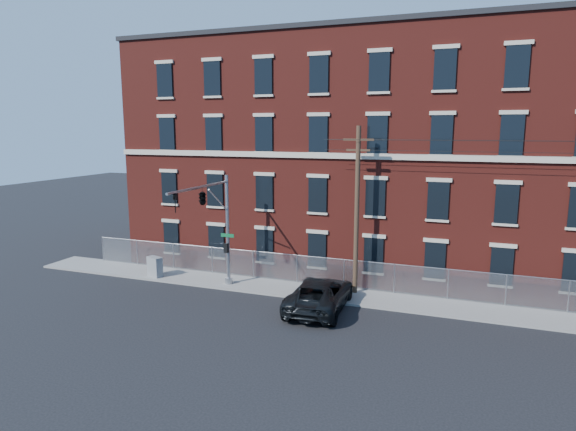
# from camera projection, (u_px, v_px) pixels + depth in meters

# --- Properties ---
(ground) EXTENTS (140.00, 140.00, 0.00)m
(ground) POSITION_uv_depth(u_px,v_px,m) (293.00, 323.00, 25.55)
(ground) COLOR black
(ground) RESTS_ON ground
(sidewalk) EXTENTS (65.00, 3.00, 0.12)m
(sidewalk) POSITION_uv_depth(u_px,v_px,m) (538.00, 318.00, 26.07)
(sidewalk) COLOR gray
(sidewalk) RESTS_ON ground
(mill_building) EXTENTS (55.30, 14.32, 16.30)m
(mill_building) POSITION_uv_depth(u_px,v_px,m) (532.00, 156.00, 32.93)
(mill_building) COLOR maroon
(mill_building) RESTS_ON ground
(chain_link_fence) EXTENTS (59.06, 0.06, 1.85)m
(chain_link_fence) POSITION_uv_depth(u_px,v_px,m) (537.00, 293.00, 27.10)
(chain_link_fence) COLOR #A5A8AD
(chain_link_fence) RESTS_ON ground
(traffic_signal_mast) EXTENTS (0.90, 6.75, 7.00)m
(traffic_signal_mast) POSITION_uv_depth(u_px,v_px,m) (209.00, 208.00, 28.68)
(traffic_signal_mast) COLOR #9EA0A5
(traffic_signal_mast) RESTS_ON ground
(utility_pole_near) EXTENTS (1.80, 0.28, 10.00)m
(utility_pole_near) POSITION_uv_depth(u_px,v_px,m) (357.00, 208.00, 29.12)
(utility_pole_near) COLOR #443122
(utility_pole_near) RESTS_ON ground
(pickup_truck) EXTENTS (3.13, 6.37, 1.74)m
(pickup_truck) POSITION_uv_depth(u_px,v_px,m) (320.00, 294.00, 27.43)
(pickup_truck) COLOR black
(pickup_truck) RESTS_ON ground
(utility_cabinet) EXTENTS (1.18, 0.85, 1.33)m
(utility_cabinet) POSITION_uv_depth(u_px,v_px,m) (155.00, 267.00, 33.18)
(utility_cabinet) COLOR slate
(utility_cabinet) RESTS_ON sidewalk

